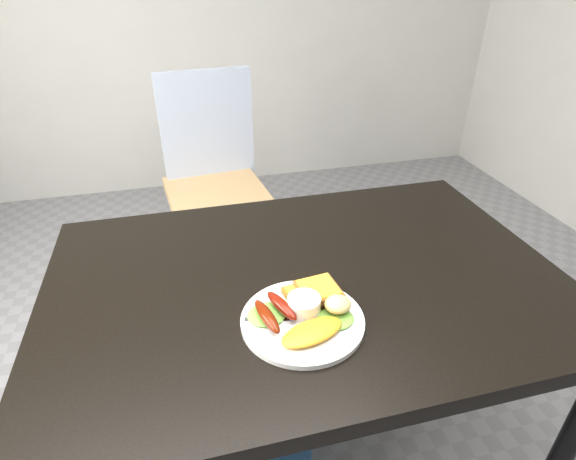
{
  "coord_description": "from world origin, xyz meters",
  "views": [
    {
      "loc": [
        -0.25,
        -0.81,
        1.39
      ],
      "look_at": [
        -0.05,
        -0.03,
        0.9
      ],
      "focal_mm": 28.0,
      "sensor_mm": 36.0,
      "label": 1
    }
  ],
  "objects_px": {
    "dining_table": "(306,282)",
    "plate": "(302,320)",
    "dining_chair": "(216,194)",
    "person": "(220,137)"
  },
  "relations": [
    {
      "from": "dining_chair",
      "to": "plate",
      "type": "height_order",
      "value": "plate"
    },
    {
      "from": "dining_table",
      "to": "plate",
      "type": "height_order",
      "value": "plate"
    },
    {
      "from": "dining_table",
      "to": "plate",
      "type": "distance_m",
      "value": 0.16
    },
    {
      "from": "dining_table",
      "to": "dining_chair",
      "type": "distance_m",
      "value": 1.13
    },
    {
      "from": "dining_chair",
      "to": "plate",
      "type": "xyz_separation_m",
      "value": [
        0.06,
        -1.25,
        0.31
      ]
    },
    {
      "from": "plate",
      "to": "dining_table",
      "type": "bearing_deg",
      "value": 70.66
    },
    {
      "from": "plate",
      "to": "person",
      "type": "bearing_deg",
      "value": 93.49
    },
    {
      "from": "plate",
      "to": "dining_chair",
      "type": "bearing_deg",
      "value": 92.71
    },
    {
      "from": "dining_chair",
      "to": "plate",
      "type": "distance_m",
      "value": 1.28
    },
    {
      "from": "dining_table",
      "to": "person",
      "type": "distance_m",
      "value": 0.76
    }
  ]
}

